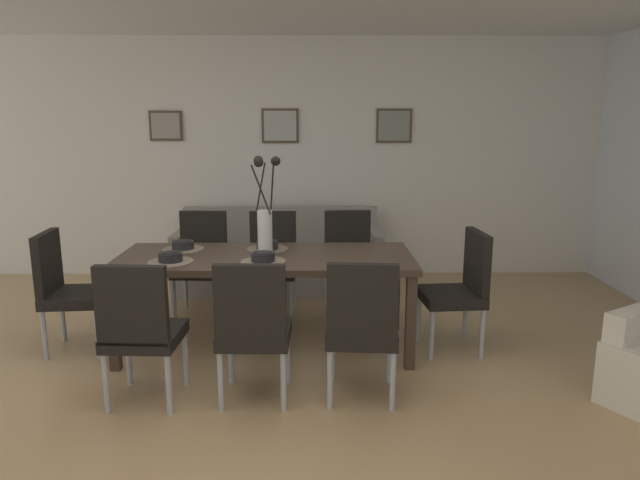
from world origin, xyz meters
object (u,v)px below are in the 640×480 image
(dining_chair_near_right, at_px, (202,258))
(dining_chair_far_right, at_px, (272,258))
(dining_chair_head_east, at_px, (461,285))
(framed_picture_left, at_px, (166,126))
(bowl_near_right, at_px, (183,244))
(bowl_far_right, at_px, (267,244))
(sofa, at_px, (280,260))
(bowl_far_left, at_px, (263,256))
(framed_picture_right, at_px, (394,126))
(framed_picture_center, at_px, (280,126))
(bowl_near_left, at_px, (170,257))
(dining_chair_far_left, at_px, (253,325))
(centerpiece_vase, at_px, (265,218))
(dining_chair_mid_right, at_px, (349,257))
(dining_chair_head_west, at_px, (65,286))
(dining_table, at_px, (266,264))
(dining_chair_mid_left, at_px, (362,324))
(dining_chair_near_left, at_px, (140,326))

(dining_chair_near_right, xyz_separation_m, dining_chair_far_right, (0.64, -0.02, 0.00))
(dining_chair_head_east, bearing_deg, framed_picture_left, 141.28)
(dining_chair_far_right, distance_m, bowl_near_right, 0.95)
(dining_chair_far_right, height_order, bowl_far_right, dining_chair_far_right)
(sofa, bearing_deg, bowl_far_left, -90.10)
(dining_chair_far_right, bearing_deg, framed_picture_right, 46.59)
(bowl_far_left, xyz_separation_m, framed_picture_center, (0.00, 2.35, 0.88))
(dining_chair_near_right, height_order, bowl_near_left, dining_chair_near_right)
(dining_chair_far_left, xyz_separation_m, centerpiece_vase, (0.01, 0.86, 0.51))
(dining_chair_mid_right, xyz_separation_m, bowl_near_left, (-1.34, -1.07, 0.27))
(dining_chair_head_west, bearing_deg, dining_table, 0.36)
(dining_chair_mid_left, distance_m, bowl_far_right, 1.26)
(framed_picture_right, bearing_deg, dining_chair_head_west, -141.78)
(sofa, xyz_separation_m, framed_picture_center, (-0.00, 0.48, 1.38))
(sofa, bearing_deg, centerpiece_vase, -90.09)
(centerpiece_vase, bearing_deg, dining_chair_mid_left, -52.25)
(bowl_far_right, bearing_deg, framed_picture_left, 122.32)
(bowl_far_left, bearing_deg, bowl_near_right, 148.97)
(dining_chair_near_left, distance_m, dining_chair_near_right, 1.73)
(dining_chair_far_right, xyz_separation_m, dining_chair_mid_left, (0.67, -1.68, 0.00))
(dining_chair_mid_right, relative_size, bowl_near_right, 5.41)
(dining_chair_head_west, xyz_separation_m, bowl_near_left, (0.85, -0.19, 0.27))
(dining_table, bearing_deg, dining_chair_mid_left, -52.17)
(dining_chair_far_right, relative_size, dining_chair_head_east, 1.00)
(framed_picture_left, height_order, framed_picture_center, framed_picture_center)
(bowl_far_right, bearing_deg, framed_picture_right, 57.68)
(bowl_far_right, relative_size, framed_picture_center, 0.43)
(dining_chair_near_right, bearing_deg, bowl_far_left, -58.27)
(bowl_far_left, bearing_deg, bowl_near_left, 180.00)
(bowl_near_left, distance_m, framed_picture_center, 2.60)
(dining_chair_near_left, bearing_deg, centerpiece_vase, 51.74)
(sofa, relative_size, framed_picture_center, 5.24)
(dining_chair_near_right, height_order, sofa, dining_chair_near_right)
(bowl_near_left, bearing_deg, framed_picture_left, 103.80)
(dining_chair_far_right, relative_size, framed_picture_right, 2.38)
(centerpiece_vase, height_order, bowl_near_left, centerpiece_vase)
(dining_chair_mid_left, height_order, bowl_near_left, dining_chair_mid_left)
(framed_picture_center, relative_size, framed_picture_right, 1.03)
(dining_chair_near_left, bearing_deg, bowl_near_left, 87.29)
(dining_chair_head_east, relative_size, framed_picture_left, 2.59)
(bowl_far_right, bearing_deg, dining_chair_mid_left, -57.83)
(dining_chair_far_right, bearing_deg, centerpiece_vase, -89.07)
(bowl_far_right, bearing_deg, dining_chair_near_right, 134.80)
(bowl_far_left, height_order, framed_picture_center, framed_picture_center)
(dining_chair_near_right, xyz_separation_m, bowl_near_right, (-0.01, -0.66, 0.27))
(centerpiece_vase, xyz_separation_m, bowl_near_left, (-0.66, -0.20, -0.24))
(dining_chair_mid_right, distance_m, sofa, 1.07)
(dining_chair_near_left, xyz_separation_m, dining_chair_near_right, (0.04, 1.73, 0.00))
(bowl_far_left, xyz_separation_m, framed_picture_right, (1.24, 2.35, 0.88))
(dining_chair_far_right, distance_m, centerpiece_vase, 0.98)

